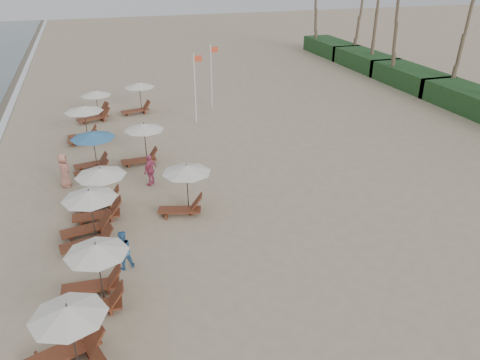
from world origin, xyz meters
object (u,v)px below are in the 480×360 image
object	(u,v)px
inland_station_2	(137,95)
flag_pole_near	(195,85)
lounger_station_6	(93,106)
beachgoer_mid_a	(122,250)
lounger_station_2	(86,218)
lounger_station_3	(97,193)
beachgoer_near	(85,320)
beachgoer_far_a	(150,170)
lounger_station_5	(83,122)
lounger_station_1	(92,276)
inland_station_1	(142,139)
beachgoer_far_b	(64,170)
lounger_station_4	(91,149)
lounger_station_0	(63,347)
inland_station_0	(184,184)

from	to	relation	value
inland_station_2	flag_pole_near	world-z (taller)	flag_pole_near
lounger_station_6	flag_pole_near	bearing A→B (deg)	-22.79
beachgoer_mid_a	lounger_station_2	bearing A→B (deg)	-76.36
lounger_station_3	beachgoer_near	xyz separation A→B (m)	(-0.69, -8.04, -0.14)
beachgoer_far_a	lounger_station_5	bearing A→B (deg)	-113.97
beachgoer_mid_a	flag_pole_near	world-z (taller)	flag_pole_near
lounger_station_1	beachgoer_mid_a	xyz separation A→B (m)	(1.10, 1.69, -0.29)
lounger_station_3	lounger_station_5	size ratio (longest dim) A/B	1.07
lounger_station_5	inland_station_1	size ratio (longest dim) A/B	0.94
inland_station_1	beachgoer_far_b	size ratio (longest dim) A/B	1.48
beachgoer_near	lounger_station_5	bearing A→B (deg)	44.76
lounger_station_3	lounger_station_6	bearing A→B (deg)	88.86
lounger_station_4	lounger_station_5	world-z (taller)	lounger_station_5
lounger_station_2	beachgoer_far_b	bearing A→B (deg)	99.89
beachgoer_far_a	lounger_station_6	bearing A→B (deg)	-125.17
beachgoer_far_a	beachgoer_mid_a	bearing A→B (deg)	27.16
lounger_station_1	lounger_station_4	world-z (taller)	lounger_station_1
inland_station_1	inland_station_2	world-z (taller)	same
beachgoer_mid_a	beachgoer_far_b	distance (m)	8.25
beachgoer_mid_a	flag_pole_near	bearing A→B (deg)	-126.20
lounger_station_6	beachgoer_far_b	bearing A→B (deg)	-99.47
lounger_station_6	beachgoer_far_a	distance (m)	12.07
lounger_station_0	lounger_station_2	world-z (taller)	lounger_station_0
lounger_station_4	flag_pole_near	world-z (taller)	flag_pole_near
lounger_station_6	flag_pole_near	world-z (taller)	flag_pole_near
lounger_station_0	beachgoer_far_b	xyz separation A→B (m)	(-0.21, 12.58, -0.14)
lounger_station_3	lounger_station_4	bearing A→B (deg)	90.85
lounger_station_3	beachgoer_far_b	world-z (taller)	lounger_station_3
inland_station_2	beachgoer_far_b	distance (m)	12.22
lounger_station_5	beachgoer_far_b	xyz separation A→B (m)	(-1.05, -6.28, -0.41)
lounger_station_4	beachgoer_far_b	distance (m)	2.05
beachgoer_mid_a	beachgoer_near	bearing A→B (deg)	54.81
lounger_station_0	beachgoer_far_a	distance (m)	12.06
lounger_station_4	lounger_station_6	xyz separation A→B (m)	(0.35, 9.21, -0.33)
lounger_station_5	beachgoer_far_a	bearing A→B (deg)	-67.39
lounger_station_4	inland_station_0	xyz separation A→B (m)	(3.82, -5.86, 0.12)
lounger_station_2	lounger_station_6	size ratio (longest dim) A/B	0.97
beachgoer_far_b	inland_station_0	bearing A→B (deg)	-119.39
lounger_station_4	inland_station_2	distance (m)	10.36
lounger_station_5	flag_pole_near	distance (m)	7.81
lounger_station_0	lounger_station_6	xyz separation A→B (m)	(1.56, 23.22, -0.09)
lounger_station_2	lounger_station_6	world-z (taller)	lounger_station_2
beachgoer_mid_a	beachgoer_far_a	bearing A→B (deg)	-120.29
inland_station_0	inland_station_1	size ratio (longest dim) A/B	1.02
inland_station_2	flag_pole_near	distance (m)	5.13
inland_station_2	beachgoer_near	bearing A→B (deg)	-100.41
lounger_station_0	lounger_station_2	size ratio (longest dim) A/B	1.03
lounger_station_5	beachgoer_far_a	size ratio (longest dim) A/B	1.49
lounger_station_5	beachgoer_far_a	xyz separation A→B (m)	(3.11, -7.48, -0.46)
lounger_station_6	beachgoer_far_b	world-z (taller)	lounger_station_6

